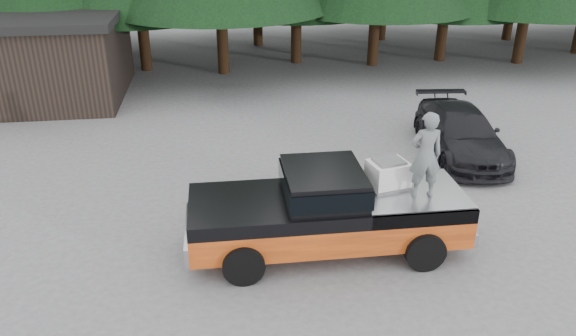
{
  "coord_description": "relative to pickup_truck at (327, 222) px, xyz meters",
  "views": [
    {
      "loc": [
        -1.35,
        -10.43,
        6.8
      ],
      "look_at": [
        0.02,
        0.0,
        1.9
      ],
      "focal_mm": 35.0,
      "sensor_mm": 36.0,
      "label": 1
    }
  ],
  "objects": [
    {
      "name": "ground",
      "position": [
        -0.83,
        0.23,
        -0.67
      ],
      "size": [
        120.0,
        120.0,
        0.0
      ],
      "primitive_type": "plane",
      "color": "#515154",
      "rests_on": "ground"
    },
    {
      "name": "pickup_truck",
      "position": [
        0.0,
        0.0,
        0.0
      ],
      "size": [
        6.0,
        2.04,
        1.33
      ],
      "primitive_type": null,
      "color": "#D95316",
      "rests_on": "ground"
    },
    {
      "name": "truck_cab",
      "position": [
        -0.1,
        0.0,
        0.96
      ],
      "size": [
        1.66,
        1.9,
        0.59
      ],
      "primitive_type": "cube",
      "color": "black",
      "rests_on": "pickup_truck"
    },
    {
      "name": "air_compressor",
      "position": [
        1.35,
        0.23,
        0.94
      ],
      "size": [
        0.93,
        0.83,
        0.55
      ],
      "primitive_type": "cube",
      "rotation": [
        0.0,
        0.0,
        0.23
      ],
      "color": "silver",
      "rests_on": "pickup_truck"
    },
    {
      "name": "man_on_bed",
      "position": [
        1.93,
        -0.28,
        1.59
      ],
      "size": [
        0.68,
        0.46,
        1.85
      ],
      "primitive_type": "imported",
      "rotation": [
        0.0,
        0.0,
        3.12
      ],
      "color": "#595F61",
      "rests_on": "pickup_truck"
    },
    {
      "name": "parked_car",
      "position": [
        4.96,
        4.61,
        0.02
      ],
      "size": [
        2.32,
        4.88,
        1.38
      ],
      "primitive_type": "imported",
      "rotation": [
        0.0,
        0.0,
        -0.08
      ],
      "color": "black",
      "rests_on": "ground"
    },
    {
      "name": "utility_building",
      "position": [
        -9.83,
        12.23,
        1.0
      ],
      "size": [
        8.4,
        6.4,
        3.3
      ],
      "color": "black",
      "rests_on": "ground"
    }
  ]
}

